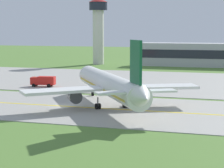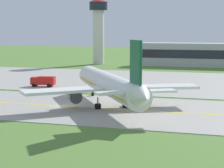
# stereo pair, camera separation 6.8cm
# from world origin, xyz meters

# --- Properties ---
(ground_plane) EXTENTS (500.00, 500.00, 0.00)m
(ground_plane) POSITION_xyz_m (0.00, 0.00, 0.00)
(ground_plane) COLOR #517A33
(taxiway_strip) EXTENTS (240.00, 28.00, 0.10)m
(taxiway_strip) POSITION_xyz_m (0.00, 0.00, 0.05)
(taxiway_strip) COLOR #9E9B93
(taxiway_strip) RESTS_ON ground
(apron_pad) EXTENTS (140.00, 52.00, 0.10)m
(apron_pad) POSITION_xyz_m (10.00, 42.00, 0.05)
(apron_pad) COLOR #9E9B93
(apron_pad) RESTS_ON ground
(taxiway_centreline) EXTENTS (220.00, 0.60, 0.01)m
(taxiway_centreline) POSITION_xyz_m (0.00, 0.00, 0.11)
(taxiway_centreline) COLOR yellow
(taxiway_centreline) RESTS_ON taxiway_strip
(airplane_lead) EXTENTS (29.36, 35.16, 12.70)m
(airplane_lead) POSITION_xyz_m (8.22, 1.94, 4.13)
(airplane_lead) COLOR white
(airplane_lead) RESTS_ON ground
(service_truck_fuel) EXTENTS (6.24, 3.03, 2.60)m
(service_truck_fuel) POSITION_xyz_m (-15.57, 23.40, 1.53)
(service_truck_fuel) COLOR red
(service_truck_fuel) RESTS_ON ground
(terminal_building) EXTENTS (54.87, 9.15, 10.02)m
(terminal_building) POSITION_xyz_m (21.13, 92.68, 4.43)
(terminal_building) COLOR #B2B2B7
(terminal_building) RESTS_ON ground
(control_tower) EXTENTS (7.60, 7.60, 26.52)m
(control_tower) POSITION_xyz_m (-24.02, 91.21, 16.00)
(control_tower) COLOR silver
(control_tower) RESTS_ON ground
(traffic_cone_near_edge) EXTENTS (0.44, 0.44, 0.60)m
(traffic_cone_near_edge) POSITION_xyz_m (-2.77, 13.43, 0.30)
(traffic_cone_near_edge) COLOR orange
(traffic_cone_near_edge) RESTS_ON ground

